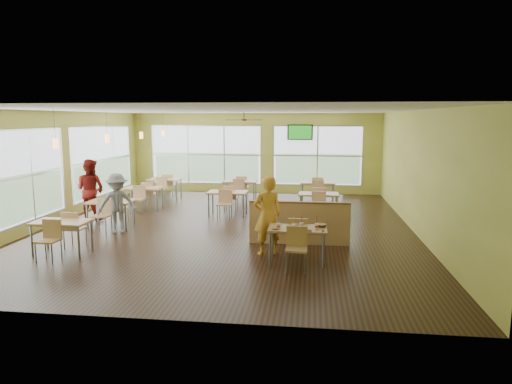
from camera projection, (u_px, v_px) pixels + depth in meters
room at (228, 170)px, 12.47m from camera, size 12.00×12.04×3.20m
window_bays at (169, 162)px, 15.82m from camera, size 9.24×10.24×2.38m
main_table at (297, 233)px, 9.45m from camera, size 1.22×1.52×0.87m
half_wall_divider at (299, 223)px, 10.89m from camera, size 2.40×0.14×1.04m
dining_tables at (206, 194)px, 14.43m from camera, size 6.92×8.72×0.87m
pendant_lights at (125, 137)px, 13.38m from camera, size 0.11×7.31×0.86m
ceiling_fan at (244, 120)px, 15.20m from camera, size 1.25×1.25×0.29m
tv_backwall at (300, 132)px, 17.90m from camera, size 1.00×0.07×0.60m
man_plaid at (267, 216)px, 10.00m from camera, size 0.76×0.65×1.76m
patron_maroon at (90, 190)px, 13.43m from camera, size 0.99×0.83×1.82m
patron_grey at (117, 203)px, 11.96m from camera, size 1.17×0.95×1.58m
cup_blue at (278, 226)px, 9.29m from camera, size 0.09×0.09×0.34m
cup_yellow at (293, 227)px, 9.20m from camera, size 0.09×0.09×0.32m
cup_red_near at (302, 225)px, 9.34m from camera, size 0.09×0.09×0.33m
cup_red_far at (317, 226)px, 9.30m from camera, size 0.09×0.09×0.31m
food_basket at (321, 225)px, 9.51m from camera, size 0.25×0.25×0.06m
ketchup_cup at (323, 231)px, 9.13m from camera, size 0.06×0.06×0.02m
wrapper_left at (275, 229)px, 9.28m from camera, size 0.18×0.17×0.04m
wrapper_mid at (295, 224)px, 9.61m from camera, size 0.24×0.22×0.05m
wrapper_right at (308, 230)px, 9.16m from camera, size 0.17×0.16×0.03m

